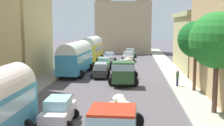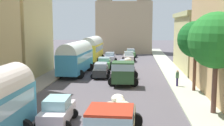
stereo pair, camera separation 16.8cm
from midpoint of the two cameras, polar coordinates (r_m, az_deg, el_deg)
The scene contains 20 objects.
ground_plane at distance 35.59m, azimuth 0.78°, elevation -2.00°, with size 154.00×154.00×0.00m, color #504A50.
sidewalk_left at distance 36.81m, azimuth -10.55°, elevation -1.69°, with size 2.50×70.00×0.14m, color gray.
sidewalk_right at distance 35.79m, azimuth 12.44°, elevation -2.01°, with size 2.50×70.00×0.14m, color #A7AD97.
building_left_2 at distance 34.81m, azimuth -18.36°, elevation 5.64°, with size 5.36×9.67×9.96m.
building_right_2 at distance 39.23m, azimuth 18.02°, elevation 4.23°, with size 6.35×12.65×7.69m.
distant_church at distance 61.08m, azimuth 2.59°, elevation 8.29°, with size 11.80×6.91×18.34m.
parked_bus_1 at distance 34.31m, azimuth -7.26°, elevation 1.28°, with size 3.56×8.72×4.01m.
parked_bus_2 at distance 45.68m, azimuth -3.93°, elevation 3.07°, with size 3.40×8.34×4.16m.
cargo_truck_0 at distance 14.13m, azimuth 0.64°, elevation -12.03°, with size 3.00×6.63×2.40m.
cargo_truck_1 at distance 28.72m, azimuth 2.59°, elevation -1.74°, with size 3.06×6.93×2.49m.
car_0 at distance 36.81m, azimuth 2.89°, elevation -0.51°, with size 2.43×3.76×1.48m.
car_1 at distance 46.81m, azimuth 3.52°, elevation 1.34°, with size 2.34×4.14×1.62m.
car_2 at distance 53.23m, azimuth 3.94°, elevation 2.08°, with size 2.31×3.84×1.55m.
car_3 at distance 17.63m, azimuth -10.82°, elevation -9.62°, with size 2.22×3.69×1.66m.
car_4 at distance 32.66m, azimuth -2.13°, elevation -1.43°, with size 2.27×4.32×1.65m.
car_5 at distance 39.10m, azimuth -1.52°, elevation 0.03°, with size 2.48×4.15×1.53m.
car_6 at distance 45.66m, azimuth -0.30°, elevation 1.19°, with size 2.18×3.69×1.63m.
pedestrian_1 at distance 27.81m, azimuth 13.36°, elevation -2.89°, with size 0.33×0.33×1.73m.
roadside_tree_1 at distance 19.62m, azimuth 20.84°, elevation 4.28°, with size 3.75×3.75×6.92m.
roadside_tree_2 at distance 25.93m, azimuth 16.92°, elevation 4.60°, with size 3.26×3.26×6.42m.
Camera 2 is at (2.64, -7.97, 6.05)m, focal length 44.77 mm.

